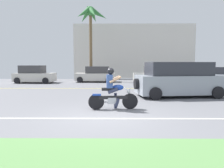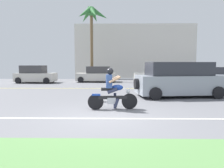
{
  "view_description": "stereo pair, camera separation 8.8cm",
  "coord_description": "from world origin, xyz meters",
  "views": [
    {
      "loc": [
        0.27,
        -6.97,
        1.79
      ],
      "look_at": [
        0.17,
        3.84,
        0.76
      ],
      "focal_mm": 33.82,
      "sensor_mm": 36.0,
      "label": 1
    },
    {
      "loc": [
        0.36,
        -6.97,
        1.79
      ],
      "look_at": [
        0.17,
        3.84,
        0.76
      ],
      "focal_mm": 33.82,
      "sensor_mm": 36.0,
      "label": 2
    }
  ],
  "objects": [
    {
      "name": "ground",
      "position": [
        0.0,
        3.0,
        -0.02
      ],
      "size": [
        56.0,
        30.0,
        0.04
      ],
      "primitive_type": "cube",
      "color": "slate"
    },
    {
      "name": "lane_line_near",
      "position": [
        0.0,
        -0.19,
        0.0
      ],
      "size": [
        50.4,
        0.12,
        0.01
      ],
      "primitive_type": "cube",
      "color": "silver",
      "rests_on": "ground"
    },
    {
      "name": "lane_line_far",
      "position": [
        0.0,
        8.37,
        0.0
      ],
      "size": [
        50.4,
        0.12,
        0.01
      ],
      "primitive_type": "cube",
      "color": "yellow",
      "rests_on": "ground"
    },
    {
      "name": "motorcyclist",
      "position": [
        0.22,
        1.25,
        0.69
      ],
      "size": [
        1.96,
        0.64,
        1.64
      ],
      "color": "black",
      "rests_on": "ground"
    },
    {
      "name": "suv_nearby",
      "position": [
        3.82,
        4.59,
        0.92
      ],
      "size": [
        4.92,
        2.61,
        1.89
      ],
      "color": "#8C939E",
      "rests_on": "ground"
    },
    {
      "name": "parked_car_0",
      "position": [
        -7.27,
        12.85,
        0.76
      ],
      "size": [
        3.7,
        2.0,
        1.65
      ],
      "color": "beige",
      "rests_on": "ground"
    },
    {
      "name": "parked_car_1",
      "position": [
        -1.52,
        13.98,
        0.72
      ],
      "size": [
        3.9,
        2.08,
        1.54
      ],
      "color": "beige",
      "rests_on": "ground"
    },
    {
      "name": "parked_car_2",
      "position": [
        4.23,
        13.49,
        0.74
      ],
      "size": [
        3.94,
        2.05,
        1.59
      ],
      "color": "white",
      "rests_on": "ground"
    },
    {
      "name": "parked_car_3",
      "position": [
        10.3,
        13.54,
        0.7
      ],
      "size": [
        4.02,
        2.08,
        1.49
      ],
      "color": "#8C939E",
      "rests_on": "ground"
    },
    {
      "name": "palm_tree_0",
      "position": [
        -2.13,
        15.28,
        6.48
      ],
      "size": [
        3.29,
        3.61,
        7.73
      ],
      "color": "brown",
      "rests_on": "ground"
    },
    {
      "name": "building_far",
      "position": [
        2.74,
        21.0,
        3.32
      ],
      "size": [
        14.83,
        4.0,
        6.64
      ],
      "primitive_type": "cube",
      "color": "beige",
      "rests_on": "ground"
    }
  ]
}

